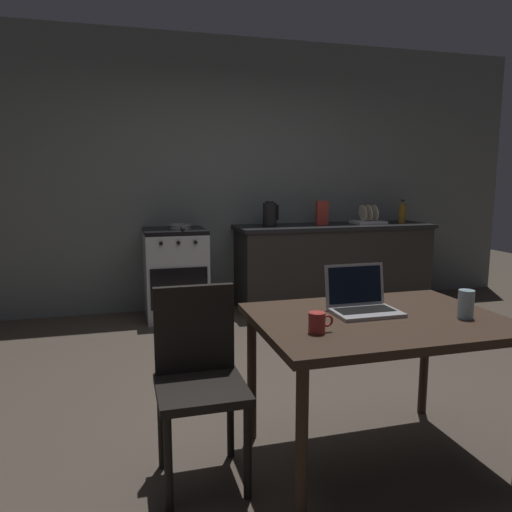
{
  "coord_description": "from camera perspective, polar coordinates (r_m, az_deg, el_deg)",
  "views": [
    {
      "loc": [
        -1.06,
        -2.74,
        1.39
      ],
      "look_at": [
        -0.09,
        0.76,
        0.81
      ],
      "focal_mm": 34.31,
      "sensor_mm": 36.0,
      "label": 1
    }
  ],
  "objects": [
    {
      "name": "laptop",
      "position": [
        2.47,
        12.28,
        -5.37
      ],
      "size": [
        0.32,
        0.26,
        0.23
      ],
      "rotation": [
        0.0,
        0.0,
        -0.03
      ],
      "color": "#99999E",
      "rests_on": "dining_table"
    },
    {
      "name": "chair",
      "position": [
        2.33,
        -6.73,
        -13.05
      ],
      "size": [
        0.4,
        0.4,
        0.89
      ],
      "rotation": [
        0.0,
        0.0,
        0.21
      ],
      "color": "black",
      "rests_on": "ground_plane"
    },
    {
      "name": "stove_oven",
      "position": [
        4.98,
        -9.35,
        -2.01
      ],
      "size": [
        0.6,
        0.62,
        0.9
      ],
      "color": "#B7BABF",
      "rests_on": "ground_plane"
    },
    {
      "name": "frying_pan",
      "position": [
        4.89,
        -8.82,
        3.41
      ],
      "size": [
        0.23,
        0.4,
        0.05
      ],
      "color": "gray",
      "rests_on": "stove_oven"
    },
    {
      "name": "dish_rack",
      "position": [
        5.55,
        12.96,
        4.18
      ],
      "size": [
        0.34,
        0.26,
        0.21
      ],
      "color": "silver",
      "rests_on": "kitchen_counter"
    },
    {
      "name": "ground_plane",
      "position": [
        3.25,
        5.31,
        -16.28
      ],
      "size": [
        12.0,
        12.0,
        0.0
      ],
      "primitive_type": "plane",
      "color": "#473D33"
    },
    {
      "name": "back_wall",
      "position": [
        5.39,
        -0.92,
        9.35
      ],
      "size": [
        6.4,
        0.1,
        2.84
      ],
      "primitive_type": "cube",
      "color": "slate",
      "rests_on": "ground_plane"
    },
    {
      "name": "dining_table",
      "position": [
        2.44,
        14.07,
        -8.56
      ],
      "size": [
        1.18,
        0.86,
        0.74
      ],
      "color": "#332319",
      "rests_on": "ground_plane"
    },
    {
      "name": "cereal_box",
      "position": [
        5.33,
        7.71,
        5.01
      ],
      "size": [
        0.13,
        0.05,
        0.26
      ],
      "color": "#B2382D",
      "rests_on": "kitchen_counter"
    },
    {
      "name": "electric_kettle",
      "position": [
        5.1,
        1.6,
        4.88
      ],
      "size": [
        0.17,
        0.15,
        0.26
      ],
      "color": "black",
      "rests_on": "kitchen_counter"
    },
    {
      "name": "coffee_mug",
      "position": [
        2.12,
        7.18,
        -7.71
      ],
      "size": [
        0.11,
        0.07,
        0.09
      ],
      "color": "#9E2D28",
      "rests_on": "dining_table"
    },
    {
      "name": "drinking_glass",
      "position": [
        2.51,
        23.27,
        -5.18
      ],
      "size": [
        0.07,
        0.07,
        0.13
      ],
      "color": "#99B7C6",
      "rests_on": "dining_table"
    },
    {
      "name": "kitchen_counter",
      "position": [
        5.43,
        8.98,
        -1.04
      ],
      "size": [
        2.16,
        0.64,
        0.9
      ],
      "color": "#282623",
      "rests_on": "ground_plane"
    },
    {
      "name": "bottle",
      "position": [
        5.7,
        16.68,
        4.92
      ],
      "size": [
        0.08,
        0.08,
        0.26
      ],
      "color": "#8C601E",
      "rests_on": "kitchen_counter"
    }
  ]
}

